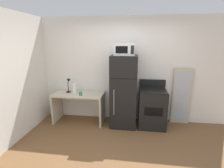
# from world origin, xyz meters

# --- Properties ---
(ground_plane) EXTENTS (12.00, 12.00, 0.00)m
(ground_plane) POSITION_xyz_m (0.00, 0.00, 0.00)
(ground_plane) COLOR brown
(wall_back_white) EXTENTS (5.00, 0.10, 2.60)m
(wall_back_white) POSITION_xyz_m (0.00, 1.70, 1.30)
(wall_back_white) COLOR white
(wall_back_white) RESTS_ON ground
(desk) EXTENTS (1.24, 0.60, 0.75)m
(desk) POSITION_xyz_m (-1.17, 1.33, 0.53)
(desk) COLOR beige
(desk) RESTS_ON ground
(desk_lamp) EXTENTS (0.14, 0.12, 0.35)m
(desk_lamp) POSITION_xyz_m (-1.43, 1.38, 0.99)
(desk_lamp) COLOR black
(desk_lamp) RESTS_ON desk
(paper_towel_roll) EXTENTS (0.11, 0.11, 0.24)m
(paper_towel_roll) POSITION_xyz_m (-1.27, 1.37, 0.87)
(paper_towel_roll) COLOR white
(paper_towel_roll) RESTS_ON desk
(coffee_mug) EXTENTS (0.08, 0.08, 0.09)m
(coffee_mug) POSITION_xyz_m (-1.06, 1.18, 0.80)
(coffee_mug) COLOR #338C66
(coffee_mug) RESTS_ON desk
(refrigerator) EXTENTS (0.61, 0.65, 1.71)m
(refrigerator) POSITION_xyz_m (-0.04, 1.32, 0.85)
(refrigerator) COLOR black
(refrigerator) RESTS_ON ground
(microwave) EXTENTS (0.46, 0.35, 0.26)m
(microwave) POSITION_xyz_m (-0.04, 1.30, 1.84)
(microwave) COLOR silver
(microwave) RESTS_ON refrigerator
(oven_range) EXTENTS (0.63, 0.61, 1.10)m
(oven_range) POSITION_xyz_m (0.65, 1.33, 0.47)
(oven_range) COLOR black
(oven_range) RESTS_ON ground
(leaning_mirror) EXTENTS (0.44, 0.03, 1.40)m
(leaning_mirror) POSITION_xyz_m (1.36, 1.59, 0.70)
(leaning_mirror) COLOR #C6B793
(leaning_mirror) RESTS_ON ground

